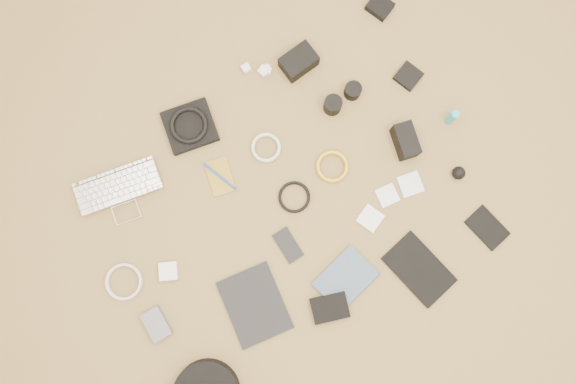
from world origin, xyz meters
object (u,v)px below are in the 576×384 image
laptop (122,198)px  phone (288,245)px  tablet (255,305)px  paperback (360,294)px  dslr_camera (299,62)px

laptop → phone: (0.44, -0.44, -0.01)m
laptop → phone: 0.62m
tablet → paperback: size_ratio=1.29×
tablet → phone: (0.21, 0.13, -0.00)m
paperback → tablet: bearing=51.5°
laptop → tablet: (0.23, -0.57, -0.01)m
laptop → dslr_camera: bearing=17.9°
phone → paperback: 0.31m
tablet → phone: size_ratio=2.11×
laptop → tablet: bearing=-58.5°
dslr_camera → phone: (-0.36, -0.56, -0.03)m
dslr_camera → paperback: 0.87m
dslr_camera → paperback: size_ratio=0.64×
dslr_camera → tablet: (-0.57, -0.69, -0.03)m
phone → paperback: bearing=-65.6°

